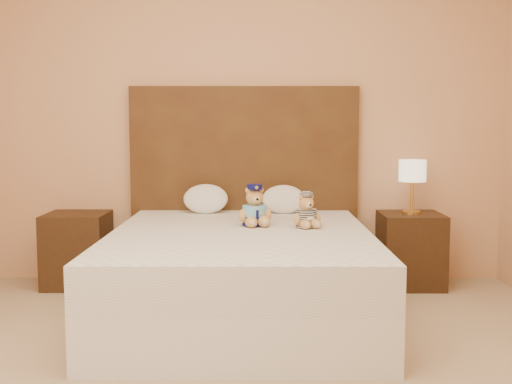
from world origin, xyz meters
TOP-DOWN VIEW (x-y plane):
  - room_walls at (0.00, 0.46)m, footprint 4.04×4.52m
  - bed at (0.00, 1.20)m, footprint 1.60×2.00m
  - headboard at (0.00, 2.21)m, footprint 1.75×0.08m
  - nightstand_left at (-1.25, 2.00)m, footprint 0.45×0.45m
  - nightstand_right at (1.25, 2.00)m, footprint 0.45×0.45m
  - lamp at (1.25, 2.00)m, footprint 0.20×0.20m
  - teddy_police at (0.09, 1.42)m, footprint 0.28×0.27m
  - teddy_prisoner at (0.42, 1.34)m, footprint 0.25×0.25m
  - pillow_left at (-0.29, 2.03)m, footprint 0.33×0.21m
  - pillow_right at (0.30, 2.03)m, footprint 0.32×0.21m

SIDE VIEW (x-z plane):
  - nightstand_left at x=-1.25m, z-range 0.00..0.55m
  - nightstand_right at x=1.25m, z-range 0.00..0.55m
  - bed at x=0.00m, z-range 0.00..0.55m
  - teddy_prisoner at x=0.42m, z-range 0.55..0.77m
  - pillow_right at x=0.30m, z-range 0.55..0.78m
  - pillow_left at x=-0.29m, z-range 0.55..0.78m
  - teddy_police at x=0.09m, z-range 0.55..0.82m
  - headboard at x=0.00m, z-range 0.00..1.50m
  - lamp at x=1.25m, z-range 0.65..1.05m
  - room_walls at x=0.00m, z-range 0.45..3.17m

